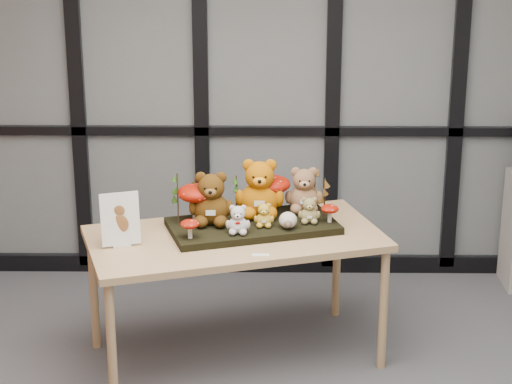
{
  "coord_description": "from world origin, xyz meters",
  "views": [
    {
      "loc": [
        -0.01,
        -3.74,
        2.66
      ],
      "look_at": [
        -0.06,
        1.14,
        1.04
      ],
      "focal_mm": 65.0,
      "sensor_mm": 36.0,
      "label": 1
    }
  ],
  "objects_px": {
    "bear_beige_small": "(309,208)",
    "plush_cream_hedgehog": "(288,219)",
    "mushroom_front_left": "(190,228)",
    "bear_tan_back": "(304,187)",
    "bear_small_yellow": "(264,213)",
    "bear_pooh_yellow": "(260,185)",
    "diorama_tray": "(253,226)",
    "display_table": "(235,246)",
    "sign_holder": "(120,222)",
    "mushroom_front_right": "(330,213)",
    "mushroom_back_left": "(196,201)",
    "bear_white_bow": "(238,218)",
    "mushroom_back_right": "(272,192)",
    "bear_brown_medium": "(211,195)"
  },
  "relations": [
    {
      "from": "diorama_tray",
      "to": "display_table",
      "type": "bearing_deg",
      "value": -153.43
    },
    {
      "from": "bear_tan_back",
      "to": "mushroom_back_left",
      "type": "bearing_deg",
      "value": 179.44
    },
    {
      "from": "diorama_tray",
      "to": "sign_holder",
      "type": "bearing_deg",
      "value": -176.83
    },
    {
      "from": "display_table",
      "to": "bear_beige_small",
      "type": "bearing_deg",
      "value": -3.31
    },
    {
      "from": "bear_small_yellow",
      "to": "bear_white_bow",
      "type": "distance_m",
      "value": 0.18
    },
    {
      "from": "display_table",
      "to": "bear_pooh_yellow",
      "type": "distance_m",
      "value": 0.4
    },
    {
      "from": "bear_white_bow",
      "to": "mushroom_back_right",
      "type": "relative_size",
      "value": 0.76
    },
    {
      "from": "bear_small_yellow",
      "to": "plush_cream_hedgehog",
      "type": "bearing_deg",
      "value": -29.04
    },
    {
      "from": "display_table",
      "to": "plush_cream_hedgehog",
      "type": "xyz_separation_m",
      "value": [
        0.3,
        0.01,
        0.16
      ]
    },
    {
      "from": "bear_pooh_yellow",
      "to": "mushroom_front_left",
      "type": "bearing_deg",
      "value": -152.2
    },
    {
      "from": "mushroom_back_left",
      "to": "mushroom_front_left",
      "type": "xyz_separation_m",
      "value": [
        -0.02,
        -0.28,
        -0.06
      ]
    },
    {
      "from": "bear_small_yellow",
      "to": "bear_beige_small",
      "type": "relative_size",
      "value": 0.91
    },
    {
      "from": "bear_tan_back",
      "to": "mushroom_front_left",
      "type": "height_order",
      "value": "bear_tan_back"
    },
    {
      "from": "bear_small_yellow",
      "to": "sign_holder",
      "type": "relative_size",
      "value": 0.5
    },
    {
      "from": "plush_cream_hedgehog",
      "to": "mushroom_front_right",
      "type": "xyz_separation_m",
      "value": [
        0.24,
        0.1,
        0.01
      ]
    },
    {
      "from": "display_table",
      "to": "mushroom_back_right",
      "type": "height_order",
      "value": "mushroom_back_right"
    },
    {
      "from": "bear_tan_back",
      "to": "bear_small_yellow",
      "type": "height_order",
      "value": "bear_tan_back"
    },
    {
      "from": "bear_pooh_yellow",
      "to": "mushroom_front_left",
      "type": "distance_m",
      "value": 0.55
    },
    {
      "from": "mushroom_front_left",
      "to": "mushroom_front_right",
      "type": "bearing_deg",
      "value": 18.65
    },
    {
      "from": "mushroom_back_right",
      "to": "bear_small_yellow",
      "type": "bearing_deg",
      "value": -100.58
    },
    {
      "from": "bear_white_bow",
      "to": "bear_beige_small",
      "type": "relative_size",
      "value": 1.08
    },
    {
      "from": "bear_beige_small",
      "to": "plush_cream_hedgehog",
      "type": "bearing_deg",
      "value": -159.95
    },
    {
      "from": "bear_pooh_yellow",
      "to": "bear_beige_small",
      "type": "relative_size",
      "value": 2.24
    },
    {
      "from": "bear_beige_small",
      "to": "bear_brown_medium",
      "type": "bearing_deg",
      "value": 164.5
    },
    {
      "from": "sign_holder",
      "to": "bear_small_yellow",
      "type": "bearing_deg",
      "value": -2.88
    },
    {
      "from": "bear_beige_small",
      "to": "sign_holder",
      "type": "height_order",
      "value": "sign_holder"
    },
    {
      "from": "diorama_tray",
      "to": "bear_beige_small",
      "type": "xyz_separation_m",
      "value": [
        0.33,
        0.01,
        0.1
      ]
    },
    {
      "from": "bear_pooh_yellow",
      "to": "mushroom_back_left",
      "type": "relative_size",
      "value": 1.55
    },
    {
      "from": "diorama_tray",
      "to": "bear_pooh_yellow",
      "type": "xyz_separation_m",
      "value": [
        0.04,
        0.13,
        0.21
      ]
    },
    {
      "from": "bear_small_yellow",
      "to": "mushroom_back_right",
      "type": "distance_m",
      "value": 0.27
    },
    {
      "from": "diorama_tray",
      "to": "bear_tan_back",
      "type": "height_order",
      "value": "bear_tan_back"
    },
    {
      "from": "bear_pooh_yellow",
      "to": "mushroom_front_right",
      "type": "xyz_separation_m",
      "value": [
        0.41,
        -0.12,
        -0.13
      ]
    },
    {
      "from": "display_table",
      "to": "bear_tan_back",
      "type": "bearing_deg",
      "value": 20.52
    },
    {
      "from": "mushroom_front_left",
      "to": "bear_beige_small",
      "type": "bearing_deg",
      "value": 21.29
    },
    {
      "from": "bear_beige_small",
      "to": "diorama_tray",
      "type": "bearing_deg",
      "value": 164.48
    },
    {
      "from": "bear_small_yellow",
      "to": "mushroom_front_right",
      "type": "height_order",
      "value": "bear_small_yellow"
    },
    {
      "from": "bear_small_yellow",
      "to": "mushroom_back_left",
      "type": "distance_m",
      "value": 0.4
    },
    {
      "from": "mushroom_front_left",
      "to": "bear_tan_back",
      "type": "bearing_deg",
      "value": 35.9
    },
    {
      "from": "display_table",
      "to": "sign_holder",
      "type": "bearing_deg",
      "value": 178.29
    },
    {
      "from": "display_table",
      "to": "sign_holder",
      "type": "relative_size",
      "value": 5.97
    },
    {
      "from": "bear_tan_back",
      "to": "mushroom_front_right",
      "type": "relative_size",
      "value": 2.57
    },
    {
      "from": "plush_cream_hedgehog",
      "to": "mushroom_front_right",
      "type": "relative_size",
      "value": 0.89
    },
    {
      "from": "bear_beige_small",
      "to": "mushroom_back_right",
      "type": "height_order",
      "value": "mushroom_back_right"
    },
    {
      "from": "bear_brown_medium",
      "to": "diorama_tray",
      "type": "bearing_deg",
      "value": -15.48
    },
    {
      "from": "bear_tan_back",
      "to": "mushroom_back_right",
      "type": "distance_m",
      "value": 0.19
    },
    {
      "from": "mushroom_back_right",
      "to": "mushroom_front_right",
      "type": "height_order",
      "value": "mushroom_back_right"
    },
    {
      "from": "bear_beige_small",
      "to": "bear_small_yellow",
      "type": "bearing_deg",
      "value": 177.06
    },
    {
      "from": "bear_white_bow",
      "to": "bear_beige_small",
      "type": "height_order",
      "value": "bear_white_bow"
    },
    {
      "from": "bear_small_yellow",
      "to": "sign_holder",
      "type": "distance_m",
      "value": 0.81
    },
    {
      "from": "diorama_tray",
      "to": "bear_small_yellow",
      "type": "relative_size",
      "value": 6.21
    }
  ]
}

